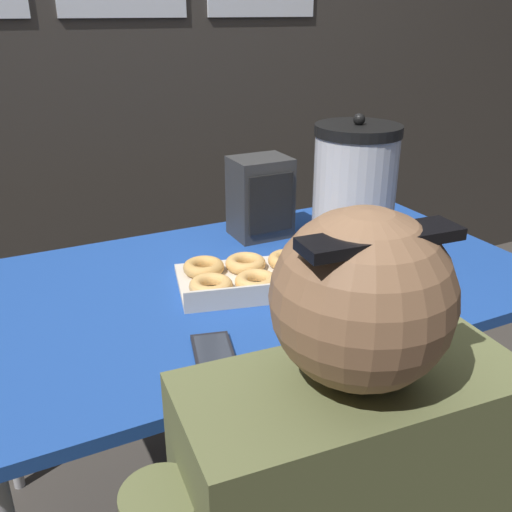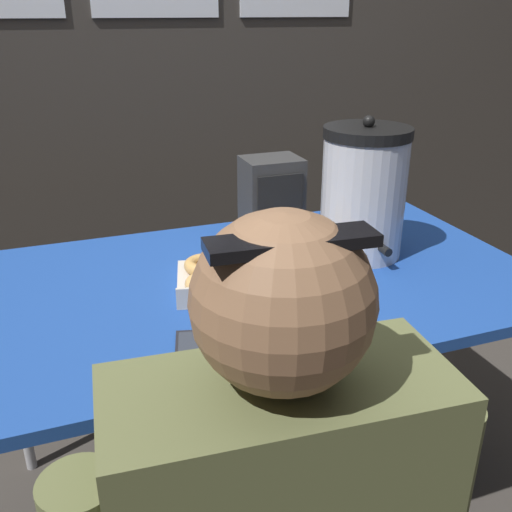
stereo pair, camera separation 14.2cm
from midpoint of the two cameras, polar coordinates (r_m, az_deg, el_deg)
ground_plane at (r=1.89m, az=-1.99°, el=-22.96°), size 12.00×12.00×0.00m
back_wall at (r=2.44m, az=-14.92°, el=20.58°), size 6.00×0.11×2.55m
folding_table at (r=1.47m, az=-2.36°, el=-3.74°), size 1.40×0.83×0.74m
donut_box at (r=1.40m, az=-3.43°, el=-2.07°), size 0.40×0.32×0.05m
coffee_urn at (r=1.57m, az=7.26°, el=6.62°), size 0.23×0.26×0.38m
cell_phone at (r=1.14m, az=-7.86°, el=-9.79°), size 0.11×0.16×0.01m
space_heater at (r=1.68m, az=-1.98°, el=5.84°), size 0.17×0.14×0.24m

